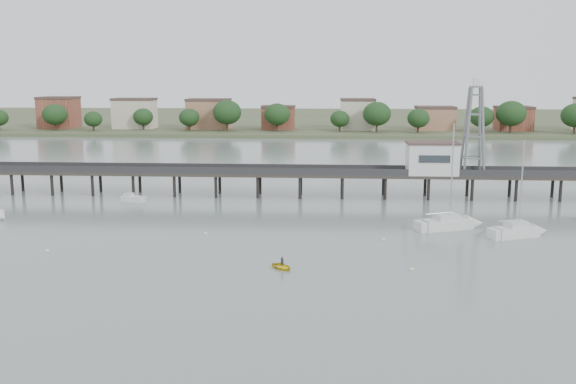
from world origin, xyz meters
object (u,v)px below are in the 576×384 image
object	(u,v)px
sailboat_c	(457,224)
yellow_dinghy	(282,269)
pier	(280,174)
white_tender	(133,199)
sailboat_d	(524,231)
lattice_tower	(474,131)

from	to	relation	value
sailboat_c	yellow_dinghy	bearing A→B (deg)	-158.92
pier	sailboat_c	world-z (taller)	sailboat_c
white_tender	yellow_dinghy	bearing A→B (deg)	-33.77
pier	sailboat_d	distance (m)	41.41
pier	sailboat_d	world-z (taller)	sailboat_d
sailboat_d	yellow_dinghy	bearing A→B (deg)	-174.41
sailboat_d	white_tender	bearing A→B (deg)	138.56
white_tender	yellow_dinghy	world-z (taller)	yellow_dinghy
sailboat_d	sailboat_c	size ratio (longest dim) A/B	0.87
sailboat_d	sailboat_c	world-z (taller)	sailboat_c
sailboat_c	white_tender	size ratio (longest dim) A/B	3.57
sailboat_c	sailboat_d	bearing A→B (deg)	-47.71
sailboat_d	yellow_dinghy	world-z (taller)	sailboat_d
pier	lattice_tower	xyz separation A→B (m)	(31.50, 0.00, 7.31)
pier	white_tender	size ratio (longest dim) A/B	36.42
yellow_dinghy	pier	bearing A→B (deg)	56.30
lattice_tower	yellow_dinghy	distance (m)	50.81
white_tender	sailboat_c	bearing A→B (deg)	1.26
pier	lattice_tower	bearing A→B (deg)	0.00
pier	yellow_dinghy	bearing A→B (deg)	-85.19
yellow_dinghy	lattice_tower	bearing A→B (deg)	17.02
pier	white_tender	bearing A→B (deg)	-165.23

